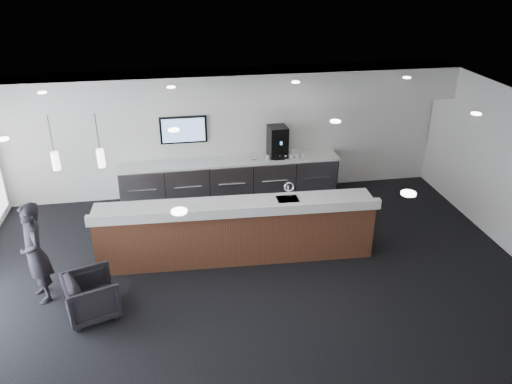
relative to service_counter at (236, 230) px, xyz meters
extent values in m
plane|color=black|center=(0.19, -1.11, -0.58)|extent=(10.00, 10.00, 0.00)
cube|color=black|center=(0.19, -1.11, 2.42)|extent=(10.00, 8.00, 0.02)
cube|color=white|center=(0.19, 2.89, 0.92)|extent=(10.00, 0.02, 3.00)
cube|color=white|center=(0.19, 2.44, 2.07)|extent=(10.00, 0.90, 0.70)
cube|color=white|center=(0.19, 2.86, 1.02)|extent=(9.80, 0.06, 1.40)
cube|color=gray|center=(0.19, 2.53, -0.13)|extent=(5.00, 0.60, 0.90)
cube|color=white|center=(0.19, 2.53, 0.35)|extent=(5.06, 0.66, 0.05)
cylinder|color=white|center=(-1.81, 2.21, -0.08)|extent=(0.60, 0.02, 0.02)
cylinder|color=white|center=(-0.81, 2.21, -0.08)|extent=(0.60, 0.02, 0.02)
cylinder|color=white|center=(0.19, 2.21, -0.08)|extent=(0.60, 0.02, 0.02)
cylinder|color=white|center=(1.19, 2.21, -0.08)|extent=(0.60, 0.02, 0.02)
cylinder|color=white|center=(2.19, 2.21, -0.08)|extent=(0.60, 0.02, 0.02)
cube|color=black|center=(-0.81, 2.80, 1.07)|extent=(1.05, 0.07, 0.62)
cube|color=blue|center=(-0.81, 2.76, 1.07)|extent=(0.95, 0.01, 0.54)
cylinder|color=#FFE8C6|center=(-2.21, -0.31, 1.67)|extent=(0.12, 0.12, 0.30)
cylinder|color=#FFE8C6|center=(-2.91, -0.31, 1.67)|extent=(0.12, 0.12, 0.30)
cube|color=#562E1C|center=(0.00, 0.01, -0.05)|extent=(5.10, 0.92, 1.05)
cube|color=white|center=(0.00, 0.01, 0.50)|extent=(5.18, 1.00, 0.06)
cube|color=white|center=(-0.02, -0.38, 0.59)|extent=(5.16, 0.33, 0.18)
cylinder|color=white|center=(0.98, 0.07, 0.67)|extent=(0.04, 0.04, 0.28)
torus|color=white|center=(0.98, 0.01, 0.81)|extent=(0.19, 0.04, 0.19)
cube|color=black|center=(1.32, 2.61, 0.74)|extent=(0.44, 0.49, 0.72)
cube|color=white|center=(1.32, 2.36, 0.38)|extent=(0.26, 0.12, 0.02)
cube|color=silver|center=(0.75, 2.47, 0.47)|extent=(0.14, 0.04, 0.20)
cube|color=silver|center=(1.69, 2.45, 0.49)|extent=(0.17, 0.06, 0.22)
imported|color=black|center=(-2.48, -1.27, -0.22)|extent=(0.99, 0.98, 0.72)
imported|color=black|center=(-3.37, -0.69, 0.30)|extent=(0.66, 0.76, 1.75)
imported|color=white|center=(1.89, 2.43, 0.42)|extent=(0.10, 0.10, 0.10)
imported|color=white|center=(1.75, 2.43, 0.42)|extent=(0.14, 0.14, 0.10)
imported|color=white|center=(1.61, 2.43, 0.42)|extent=(0.13, 0.13, 0.10)
imported|color=white|center=(1.47, 2.43, 0.42)|extent=(0.13, 0.13, 0.10)
imported|color=white|center=(1.33, 2.43, 0.42)|extent=(0.14, 0.14, 0.10)
imported|color=white|center=(1.19, 2.43, 0.42)|extent=(0.11, 0.11, 0.10)
imported|color=white|center=(1.05, 2.43, 0.42)|extent=(0.14, 0.14, 0.10)
camera|label=1|loc=(-0.98, -7.99, 4.71)|focal=35.00mm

